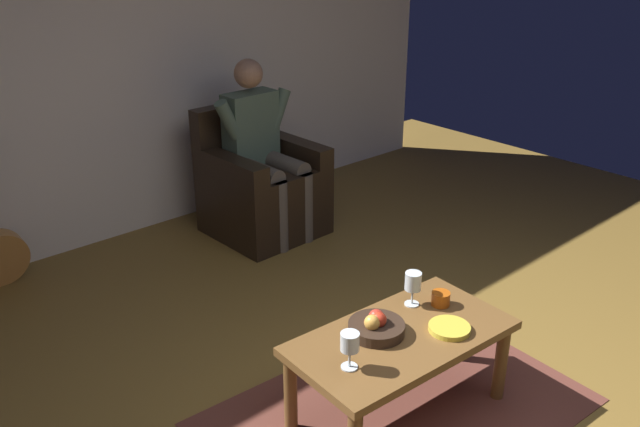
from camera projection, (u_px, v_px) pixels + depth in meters
wall_back at (106, 41)px, 4.42m from camera, size 5.92×0.06×2.73m
rug at (397, 412)px, 3.13m from camera, size 1.77×1.23×0.01m
armchair at (261, 188)px, 4.85m from camera, size 0.72×0.73×0.91m
person_seated at (262, 145)px, 4.69m from camera, size 0.64×0.60×1.24m
coffee_table at (401, 346)px, 2.99m from camera, size 1.04×0.59×0.43m
wine_glass_near at (413, 283)px, 3.14m from camera, size 0.08×0.08×0.17m
wine_glass_far at (350, 344)px, 2.69m from camera, size 0.08×0.08×0.16m
fruit_bowl at (376, 326)px, 2.95m from camera, size 0.25×0.25×0.11m
decorative_dish at (449, 328)px, 2.98m from camera, size 0.19×0.19×0.02m
candle_jar at (441, 299)px, 3.17m from camera, size 0.09×0.09×0.07m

